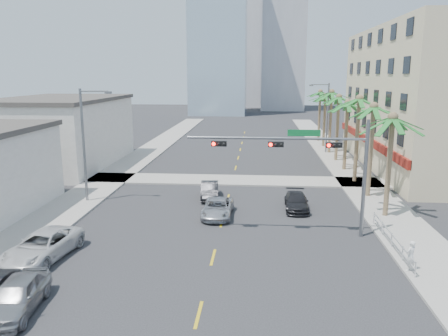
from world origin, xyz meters
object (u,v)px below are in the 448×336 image
Objects in this scene: car_parked_far at (43,246)px; car_lane_left at (210,190)px; car_lane_center at (218,208)px; car_parked_near at (17,296)px; pedestrian at (411,256)px; car_lane_right at (296,202)px; traffic_signal_mast at (313,157)px.

car_parked_far reaches higher than car_lane_left.
car_lane_center is (8.98, 8.15, -0.12)m from car_parked_far.
car_parked_near reaches higher than car_parked_far.
car_parked_far is 19.70m from pedestrian.
car_parked_near is 5.70m from car_parked_far.
car_lane_left reaches higher than car_lane_center.
car_lane_center is 13.65m from pedestrian.
car_lane_right is at bearing -26.29° from car_lane_left.
car_parked_far is 1.27× the size of car_lane_right.
traffic_signal_mast reaches higher than car_lane_left.
car_lane_left is at bearing 132.41° from traffic_signal_mast.
car_lane_center is at bearing -159.37° from car_lane_right.
pedestrian reaches higher than car_lane_right.
traffic_signal_mast is 7.00m from car_lane_right.
car_lane_right is at bearing 94.20° from traffic_signal_mast.
pedestrian is (10.72, -8.43, 0.33)m from car_lane_center.
car_parked_near is at bearing -117.29° from car_lane_center.
car_lane_left is 7.39m from car_lane_right.
car_parked_near is 20.52m from car_lane_right.
car_parked_near is at bearing -66.20° from car_parked_far.
traffic_signal_mast reaches higher than car_lane_center.
car_parked_near is (-13.58, -10.33, -4.31)m from traffic_signal_mast.
car_parked_near is at bearing -129.21° from car_lane_right.
car_lane_left is at bearing -83.23° from pedestrian.
car_parked_far is at bearing -136.62° from car_lane_center.
traffic_signal_mast is 2.47× the size of car_lane_center.
traffic_signal_mast is 17.60m from car_parked_near.
traffic_signal_mast reaches higher than pedestrian.
traffic_signal_mast is 2.64× the size of car_lane_right.
traffic_signal_mast is at bearing -83.90° from pedestrian.
car_parked_near is 2.73× the size of pedestrian.
traffic_signal_mast is at bearing 25.24° from car_parked_far.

